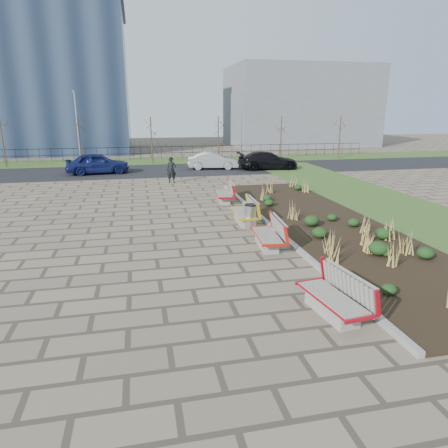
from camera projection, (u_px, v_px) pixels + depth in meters
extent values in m
plane|color=#776752|center=(193.00, 290.00, 10.71)|extent=(120.00, 120.00, 0.00)
cube|color=black|center=(325.00, 224.00, 16.65)|extent=(4.50, 18.00, 0.10)
cube|color=gray|center=(272.00, 227.00, 16.18)|extent=(0.16, 18.00, 0.15)
cube|color=#33511E|center=(425.00, 218.00, 17.62)|extent=(5.00, 38.00, 0.04)
cube|color=#33511E|center=(152.00, 161.00, 37.01)|extent=(80.00, 5.00, 0.04)
cube|color=black|center=(155.00, 171.00, 31.37)|extent=(80.00, 7.00, 0.02)
cylinder|color=#B2B2B7|center=(250.00, 216.00, 16.21)|extent=(0.48, 0.48, 0.95)
imported|color=black|center=(171.00, 170.00, 25.93)|extent=(0.68, 0.51, 1.69)
imported|color=#121950|center=(98.00, 163.00, 29.60)|extent=(4.70, 2.29, 1.54)
imported|color=gray|center=(213.00, 161.00, 31.98)|extent=(4.19, 1.94, 1.33)
imported|color=black|center=(268.00, 160.00, 31.82)|extent=(4.93, 2.30, 1.39)
cube|color=slate|center=(299.00, 106.00, 52.80)|extent=(18.00, 12.00, 10.00)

